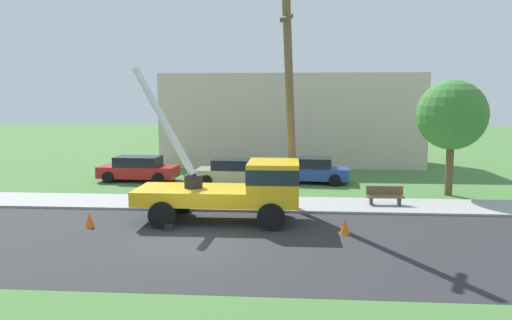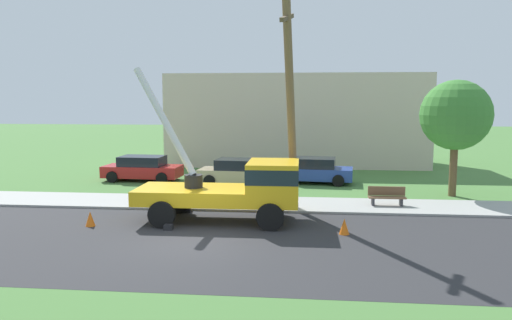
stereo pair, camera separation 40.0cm
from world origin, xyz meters
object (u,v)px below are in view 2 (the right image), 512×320
Objects in this scene: traffic_cone_behind at (90,219)px; parked_sedan_red at (142,168)px; leaning_utility_pole at (290,103)px; roadside_tree_near at (456,116)px; traffic_cone_ahead at (344,227)px; traffic_cone_curbside at (269,207)px; parked_sedan_tan at (239,172)px; parked_sedan_blue at (313,170)px; utility_truck at (240,186)px; park_bench at (387,197)px.

traffic_cone_behind is 0.13× the size of parked_sedan_red.
leaning_utility_pole reaches higher than roadside_tree_near.
traffic_cone_ahead is 4.06m from traffic_cone_curbside.
parked_sedan_blue is (4.00, 1.04, 0.00)m from parked_sedan_tan.
roadside_tree_near is (5.75, 7.50, 3.63)m from traffic_cone_ahead.
traffic_cone_ahead is 10.12m from roadside_tree_near.
traffic_cone_ahead is 1.00× the size of traffic_cone_curbside.
utility_truck is 9.63m from parked_sedan_blue.
parked_sedan_tan is 11.37m from roadside_tree_near.
utility_truck reaches higher than parked_sedan_red.
utility_truck is 4.23× the size of park_bench.
park_bench is at bearing -24.40° from parked_sedan_red.
parked_sedan_blue is (1.88, 7.71, 0.43)m from traffic_cone_curbside.
park_bench is at bearing -140.85° from roadside_tree_near.
parked_sedan_tan is at bearing -8.59° from parked_sedan_red.
roadside_tree_near is at bearing 39.15° from park_bench.
park_bench is (5.01, 1.69, 0.18)m from traffic_cone_curbside.
parked_sedan_red is 14.16m from park_bench.
traffic_cone_curbside is 7.01m from parked_sedan_tan.
traffic_cone_curbside is 10.40m from roadside_tree_near.
park_bench is (11.47, 4.40, 0.18)m from traffic_cone_behind.
parked_sedan_tan is at bearing 65.19° from traffic_cone_behind.
parked_sedan_blue is at bearing 51.34° from traffic_cone_behind.
utility_truck is 6.88m from park_bench.
traffic_cone_ahead is 0.12× the size of parked_sedan_tan.
parked_sedan_tan reaches higher than traffic_cone_curbside.
utility_truck is 1.49× the size of parked_sedan_tan.
roadside_tree_near is (16.48, -2.94, 3.19)m from parked_sedan_red.
roadside_tree_near reaches higher than traffic_cone_behind.
leaning_utility_pole is at bearing -97.33° from parked_sedan_blue.
utility_truck is at bearing 159.51° from traffic_cone_ahead.
leaning_utility_pole is 9.16m from roadside_tree_near.
parked_sedan_red is at bearing 127.32° from utility_truck.
traffic_cone_behind is 0.35× the size of park_bench.
traffic_cone_ahead is 10.66m from parked_sedan_blue.
utility_truck is at bearing -147.67° from leaning_utility_pole.
park_bench is at bearing -62.48° from parked_sedan_blue.
traffic_cone_curbside is 0.10× the size of roadside_tree_near.
utility_truck is at bearing -107.61° from parked_sedan_blue.
traffic_cone_ahead is at bearing -127.46° from roadside_tree_near.
leaning_utility_pole is at bearing -147.87° from roadside_tree_near.
parked_sedan_tan is at bearing 117.44° from traffic_cone_ahead.
leaning_utility_pole is 5.39m from traffic_cone_ahead.
traffic_cone_curbside is at bearing 22.74° from traffic_cone_behind.
parked_sedan_blue is at bearing 76.32° from traffic_cone_curbside.
utility_truck reaches higher than traffic_cone_behind.
parked_sedan_blue is (1.02, 7.97, -3.82)m from leaning_utility_pole.
traffic_cone_ahead is (3.88, -1.45, -1.13)m from utility_truck.
park_bench is at bearing 27.45° from utility_truck.
parked_sedan_blue reaches higher than traffic_cone_behind.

